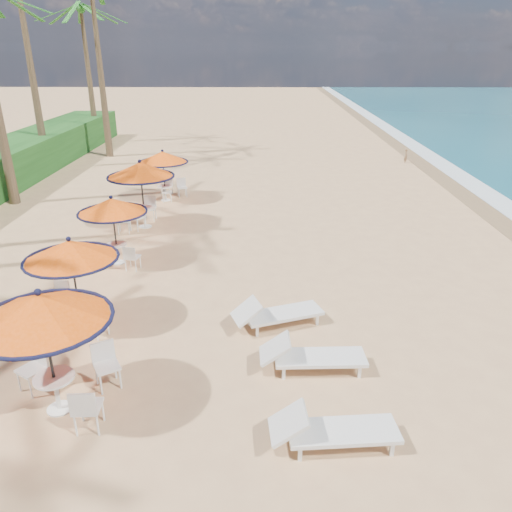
{
  "coord_description": "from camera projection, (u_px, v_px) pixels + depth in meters",
  "views": [
    {
      "loc": [
        -0.87,
        -7.27,
        6.18
      ],
      "look_at": [
        -1.06,
        4.59,
        1.2
      ],
      "focal_mm": 35.0,
      "sensor_mm": 36.0,
      "label": 1
    }
  ],
  "objects": [
    {
      "name": "station_3",
      "position": [
        140.0,
        178.0,
        17.83
      ],
      "size": [
        2.42,
        2.42,
        2.52
      ],
      "color": "black",
      "rests_on": "ground"
    },
    {
      "name": "lounger_mid",
      "position": [
        309.0,
        355.0,
        10.18
      ],
      "size": [
        2.2,
        0.77,
        0.78
      ],
      "rotation": [
        0.0,
        0.0,
        0.04
      ],
      "color": "silver",
      "rests_on": "ground"
    },
    {
      "name": "lounger_near",
      "position": [
        330.0,
        429.0,
        8.22
      ],
      "size": [
        2.2,
        0.86,
        0.77
      ],
      "rotation": [
        0.0,
        0.0,
        0.09
      ],
      "color": "silver",
      "rests_on": "ground"
    },
    {
      "name": "person",
      "position": [
        406.0,
        155.0,
        28.64
      ],
      "size": [
        0.22,
        0.33,
        0.87
      ],
      "primitive_type": "imported",
      "rotation": [
        0.0,
        0.0,
        1.52
      ],
      "color": "olive",
      "rests_on": "ground"
    },
    {
      "name": "lounger_far",
      "position": [
        275.0,
        313.0,
        11.8
      ],
      "size": [
        2.27,
        1.4,
        0.78
      ],
      "rotation": [
        0.0,
        0.0,
        0.36
      ],
      "color": "silver",
      "rests_on": "ground"
    },
    {
      "name": "station_2",
      "position": [
        112.0,
        213.0,
        14.78
      ],
      "size": [
        2.07,
        2.07,
        2.16
      ],
      "color": "black",
      "rests_on": "ground"
    },
    {
      "name": "station_1",
      "position": [
        69.0,
        262.0,
        11.39
      ],
      "size": [
        2.16,
        2.16,
        2.25
      ],
      "color": "black",
      "rests_on": "ground"
    },
    {
      "name": "station_4",
      "position": [
        164.0,
        163.0,
        21.19
      ],
      "size": [
        2.13,
        2.2,
        2.22
      ],
      "color": "black",
      "rests_on": "ground"
    },
    {
      "name": "ground",
      "position": [
        310.0,
        414.0,
        9.08
      ],
      "size": [
        160.0,
        160.0,
        0.0
      ],
      "primitive_type": "plane",
      "color": "tan",
      "rests_on": "ground"
    },
    {
      "name": "palm_7",
      "position": [
        82.0,
        17.0,
        31.92
      ],
      "size": [
        5.0,
        5.0,
        8.71
      ],
      "color": "brown",
      "rests_on": "ground"
    },
    {
      "name": "station_0",
      "position": [
        47.0,
        323.0,
        8.55
      ],
      "size": [
        2.38,
        2.38,
        2.49
      ],
      "color": "black",
      "rests_on": "ground"
    }
  ]
}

